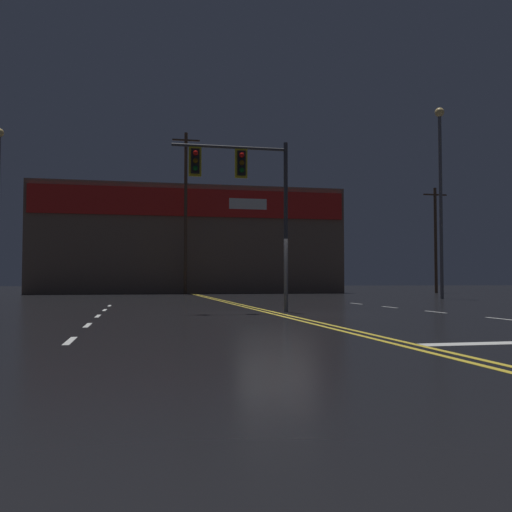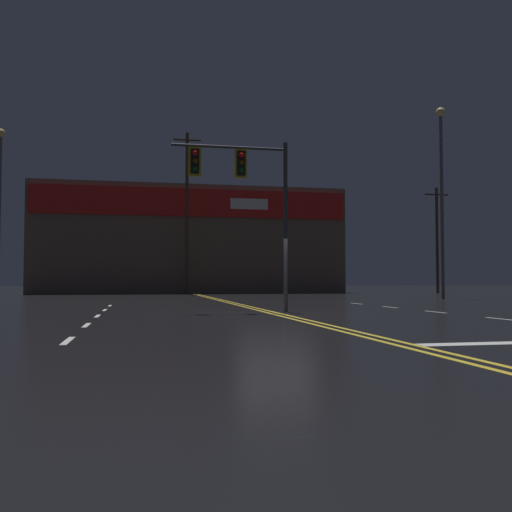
# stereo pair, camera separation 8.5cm
# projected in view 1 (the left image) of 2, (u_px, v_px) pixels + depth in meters

# --- Properties ---
(ground_plane) EXTENTS (200.00, 200.00, 0.00)m
(ground_plane) POSITION_uv_depth(u_px,v_px,m) (277.00, 314.00, 18.24)
(ground_plane) COLOR black
(road_markings) EXTENTS (16.48, 60.00, 0.01)m
(road_markings) POSITION_uv_depth(u_px,v_px,m) (331.00, 317.00, 16.61)
(road_markings) COLOR gold
(road_markings) RESTS_ON ground
(traffic_signal_median) EXTENTS (3.98, 0.36, 5.83)m
(traffic_signal_median) POSITION_uv_depth(u_px,v_px,m) (241.00, 181.00, 19.28)
(traffic_signal_median) COLOR #38383D
(traffic_signal_median) RESTS_ON ground
(streetlight_near_left) EXTENTS (0.56, 0.56, 11.42)m
(streetlight_near_left) POSITION_uv_depth(u_px,v_px,m) (440.00, 179.00, 33.90)
(streetlight_near_left) COLOR #59595E
(streetlight_near_left) RESTS_ON ground
(building_backdrop) EXTENTS (26.31, 10.23, 9.08)m
(building_backdrop) POSITION_uv_depth(u_px,v_px,m) (187.00, 242.00, 51.66)
(building_backdrop) COLOR brown
(building_backdrop) RESTS_ON ground
(utility_pole_row) EXTENTS (45.05, 0.26, 12.97)m
(utility_pole_row) POSITION_uv_depth(u_px,v_px,m) (188.00, 224.00, 45.55)
(utility_pole_row) COLOR #4C3828
(utility_pole_row) RESTS_ON ground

